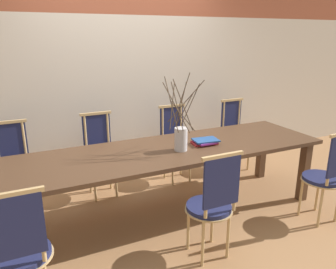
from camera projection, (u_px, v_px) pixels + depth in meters
The scene contains 12 objects.
ground_plane at pixel (168, 214), 3.48m from camera, with size 16.00×16.00×0.00m, color #9E7047.
wall_rear at pixel (124, 54), 4.14m from camera, with size 12.00×0.06×3.20m.
dining_table at pixel (168, 156), 3.29m from camera, with size 3.28×0.92×0.74m.
chair_near_leftend at pixel (20, 249), 2.08m from camera, with size 0.40×0.40×0.97m.
chair_near_left at pixel (212, 202), 2.67m from camera, with size 0.40×0.40×0.97m.
chair_near_center at pixel (327, 174), 3.21m from camera, with size 0.40×0.40×0.97m.
chair_far_leftend at pixel (14, 165), 3.43m from camera, with size 0.40×0.40×0.97m.
chair_far_left at pixel (100, 152), 3.80m from camera, with size 0.40×0.40×0.97m.
chair_far_center at pixel (175, 141), 4.20m from camera, with size 0.40×0.40×0.97m.
chair_far_right at pixel (235, 132), 4.58m from camera, with size 0.40×0.40×0.97m.
vase_centerpiece at pixel (181, 136), 3.19m from camera, with size 0.46×0.46×0.75m.
book_stack at pixel (205, 142), 3.41m from camera, with size 0.28×0.21×0.05m.
Camera 1 is at (-1.32, -2.79, 1.83)m, focal length 35.00 mm.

